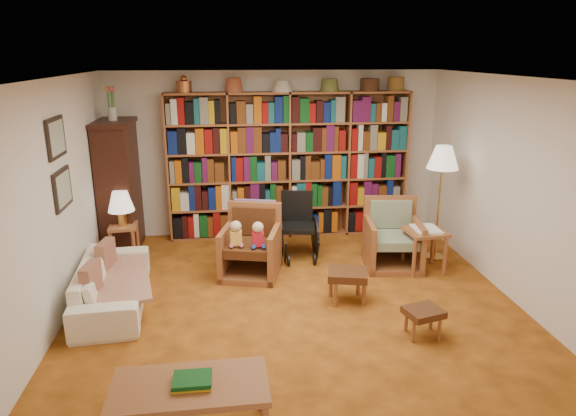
{
  "coord_description": "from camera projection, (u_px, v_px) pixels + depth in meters",
  "views": [
    {
      "loc": [
        -0.7,
        -5.24,
        2.75
      ],
      "look_at": [
        -0.02,
        0.6,
        0.96
      ],
      "focal_mm": 32.0,
      "sensor_mm": 36.0,
      "label": 1
    }
  ],
  "objects": [
    {
      "name": "armchair_sage",
      "position": [
        391.0,
        240.0,
        6.88
      ],
      "size": [
        0.79,
        0.82,
        0.89
      ],
      "color": "#9B5A30",
      "rests_on": "floor"
    },
    {
      "name": "curio_cabinet",
      "position": [
        119.0,
        185.0,
        7.23
      ],
      "size": [
        0.5,
        0.95,
        2.4
      ],
      "color": "black",
      "rests_on": "floor"
    },
    {
      "name": "wall_right",
      "position": [
        516.0,
        191.0,
        5.77
      ],
      "size": [
        0.0,
        5.0,
        5.0
      ],
      "primitive_type": "plane",
      "rotation": [
        1.57,
        0.0,
        -1.57
      ],
      "color": "white",
      "rests_on": "floor"
    },
    {
      "name": "wall_left",
      "position": [
        53.0,
        206.0,
        5.22
      ],
      "size": [
        0.0,
        5.0,
        5.0
      ],
      "primitive_type": "plane",
      "rotation": [
        1.57,
        0.0,
        1.57
      ],
      "color": "white",
      "rests_on": "floor"
    },
    {
      "name": "floor_lamp",
      "position": [
        443.0,
        162.0,
        6.76
      ],
      "size": [
        0.42,
        0.42,
        1.58
      ],
      "color": "#BF8F3D",
      "rests_on": "floor"
    },
    {
      "name": "wheelchair",
      "position": [
        298.0,
        227.0,
        7.14
      ],
      "size": [
        0.52,
        0.72,
        0.91
      ],
      "color": "black",
      "rests_on": "floor"
    },
    {
      "name": "footstool_b",
      "position": [
        423.0,
        314.0,
        5.12
      ],
      "size": [
        0.42,
        0.38,
        0.3
      ],
      "color": "#4F2D15",
      "rests_on": "floor"
    },
    {
      "name": "side_table_papers",
      "position": [
        425.0,
        237.0,
        6.62
      ],
      "size": [
        0.53,
        0.53,
        0.59
      ],
      "color": "#9B5A30",
      "rests_on": "floor"
    },
    {
      "name": "wall_back",
      "position": [
        275.0,
        154.0,
        7.87
      ],
      "size": [
        5.0,
        0.0,
        5.0
      ],
      "primitive_type": "plane",
      "rotation": [
        1.57,
        0.0,
        0.0
      ],
      "color": "white",
      "rests_on": "floor"
    },
    {
      "name": "cushion_left",
      "position": [
        106.0,
        256.0,
        6.04
      ],
      "size": [
        0.17,
        0.36,
        0.35
      ],
      "primitive_type": "cube",
      "rotation": [
        0.0,
        0.0,
        -0.17
      ],
      "color": "maroon",
      "rests_on": "sofa"
    },
    {
      "name": "floor",
      "position": [
        296.0,
        303.0,
        5.86
      ],
      "size": [
        5.0,
        5.0,
        0.0
      ],
      "primitive_type": "plane",
      "color": "#B5621B",
      "rests_on": "ground"
    },
    {
      "name": "framed_pictures",
      "position": [
        59.0,
        164.0,
        5.4
      ],
      "size": [
        0.03,
        0.52,
        0.97
      ],
      "color": "black",
      "rests_on": "wall_left"
    },
    {
      "name": "bookshelf",
      "position": [
        289.0,
        161.0,
        7.75
      ],
      "size": [
        3.6,
        0.3,
        2.42
      ],
      "color": "#9B5A30",
      "rests_on": "floor"
    },
    {
      "name": "ceiling",
      "position": [
        297.0,
        78.0,
        5.13
      ],
      "size": [
        5.0,
        5.0,
        0.0
      ],
      "primitive_type": "plane",
      "rotation": [
        3.14,
        0.0,
        0.0
      ],
      "color": "white",
      "rests_on": "wall_back"
    },
    {
      "name": "table_lamp",
      "position": [
        121.0,
        202.0,
        6.8
      ],
      "size": [
        0.35,
        0.35,
        0.47
      ],
      "color": "#BF8F3D",
      "rests_on": "side_table_lamp"
    },
    {
      "name": "side_table_lamp",
      "position": [
        124.0,
        235.0,
        6.94
      ],
      "size": [
        0.39,
        0.39,
        0.52
      ],
      "color": "#9B5A30",
      "rests_on": "floor"
    },
    {
      "name": "footstool_a",
      "position": [
        347.0,
        276.0,
        5.83
      ],
      "size": [
        0.51,
        0.46,
        0.37
      ],
      "color": "#4F2D15",
      "rests_on": "floor"
    },
    {
      "name": "wall_front",
      "position": [
        350.0,
        309.0,
        3.12
      ],
      "size": [
        5.0,
        0.0,
        5.0
      ],
      "primitive_type": "plane",
      "rotation": [
        -1.57,
        0.0,
        0.0
      ],
      "color": "white",
      "rests_on": "floor"
    },
    {
      "name": "sofa_throw",
      "position": [
        117.0,
        279.0,
        5.77
      ],
      "size": [
        0.94,
        1.41,
        0.04
      ],
      "primitive_type": "cube",
      "rotation": [
        0.0,
        0.0,
        0.2
      ],
      "color": "beige",
      "rests_on": "sofa"
    },
    {
      "name": "armchair_leather",
      "position": [
        250.0,
        245.0,
        6.6
      ],
      "size": [
        0.88,
        0.9,
        0.9
      ],
      "color": "#9B5A30",
      "rests_on": "floor"
    },
    {
      "name": "coffee_table",
      "position": [
        190.0,
        390.0,
        3.74
      ],
      "size": [
        1.15,
        0.59,
        0.49
      ],
      "color": "#9B5A30",
      "rests_on": "floor"
    },
    {
      "name": "sofa",
      "position": [
        113.0,
        283.0,
        5.78
      ],
      "size": [
        1.8,
        0.81,
        0.51
      ],
      "primitive_type": "imported",
      "rotation": [
        0.0,
        0.0,
        1.65
      ],
      "color": "white",
      "rests_on": "floor"
    },
    {
      "name": "cushion_right",
      "position": [
        91.0,
        281.0,
        5.37
      ],
      "size": [
        0.15,
        0.37,
        0.36
      ],
      "primitive_type": "cube",
      "rotation": [
        0.0,
        0.0,
        -0.12
      ],
      "color": "maroon",
      "rests_on": "sofa"
    }
  ]
}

